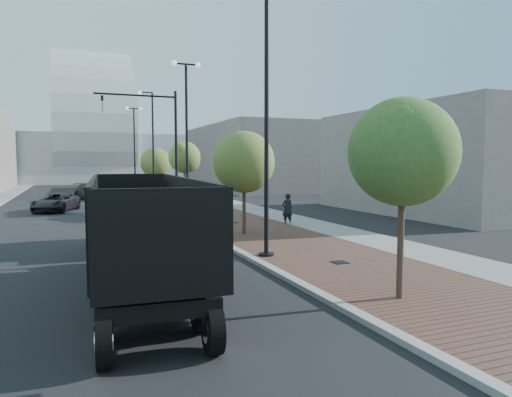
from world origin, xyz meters
name	(u,v)px	position (x,y,z in m)	size (l,w,h in m)	color
ground	(485,387)	(0.00, 0.00, 0.00)	(220.00, 220.00, 0.00)	black
sidewalk	(174,197)	(3.50, 40.00, 0.06)	(7.00, 140.00, 0.12)	#4C2D23
concrete_strip	(201,196)	(6.20, 40.00, 0.07)	(2.40, 140.00, 0.13)	slate
curb	(137,198)	(0.00, 40.00, 0.07)	(0.30, 140.00, 0.14)	gray
dump_truck	(133,229)	(-3.98, 10.26, 1.28)	(3.03, 13.42, 3.04)	black
white_sedan	(110,207)	(-3.59, 24.84, 0.67)	(1.41, 4.04, 1.33)	silver
dark_car_mid	(56,202)	(-6.83, 30.17, 0.64)	(2.13, 4.63, 1.29)	black
dark_car_far	(92,192)	(-4.04, 40.26, 0.74)	(2.07, 5.09, 1.48)	black
pedestrian	(287,209)	(5.14, 17.77, 0.87)	(0.64, 0.42, 1.75)	black
streetlight_1	(264,136)	(0.49, 10.00, 4.34)	(1.44, 0.56, 9.21)	black
streetlight_2	(187,139)	(0.60, 22.00, 4.82)	(1.72, 0.56, 9.28)	black
streetlight_3	(152,151)	(0.49, 34.00, 4.34)	(1.44, 0.56, 9.21)	black
streetlight_4	(135,149)	(0.60, 46.00, 4.82)	(1.72, 0.56, 9.28)	black
traffic_mast	(162,138)	(-0.30, 25.00, 4.98)	(5.09, 0.20, 8.00)	black
tree_0	(404,152)	(1.65, 4.02, 3.67)	(2.62, 2.61, 4.99)	#382619
tree_1	(245,162)	(1.65, 15.02, 3.44)	(2.85, 2.85, 4.87)	#382619
tree_2	(185,157)	(1.65, 27.02, 3.77)	(2.30, 2.23, 4.90)	#382619
tree_3	(156,163)	(1.65, 39.02, 3.39)	(2.81, 2.81, 4.81)	#382619
convention_center	(92,148)	(-2.00, 85.00, 6.00)	(50.00, 30.00, 50.00)	#B0B7BB
commercial_block_ne	(255,158)	(16.00, 50.00, 4.00)	(12.00, 22.00, 8.00)	#5F5956
commercial_block_e	(442,161)	(18.00, 20.00, 3.50)	(10.00, 16.00, 7.00)	#635D59
utility_cover_1	(340,262)	(2.40, 8.00, 0.13)	(0.50, 0.50, 0.02)	black
utility_cover_2	(233,222)	(2.40, 19.00, 0.13)	(0.50, 0.50, 0.02)	black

